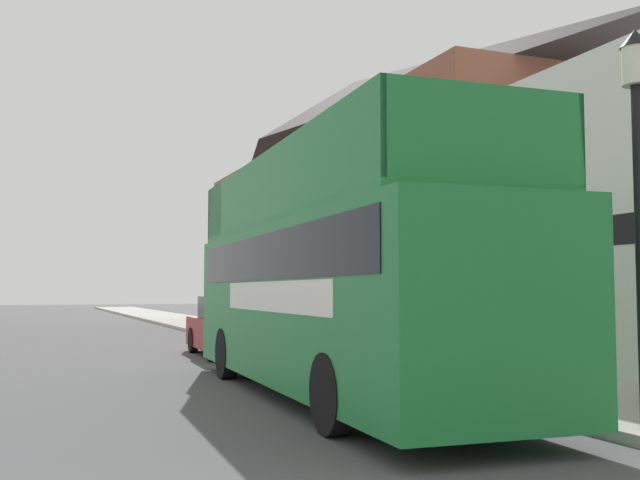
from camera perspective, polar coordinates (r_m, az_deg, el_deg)
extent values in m
plane|color=#4C4C4F|center=(24.26, -20.60, -7.67)|extent=(144.00, 144.00, 0.00)
cube|color=#ADAAA3|center=(22.73, -0.71, -8.02)|extent=(3.62, 108.00, 0.14)
cube|color=#935642|center=(31.48, 2.67, 0.14)|extent=(6.00, 25.72, 7.83)
pyramid|color=#383333|center=(32.29, 2.64, 9.57)|extent=(6.00, 25.72, 2.79)
cube|color=#1E7A38|center=(12.07, 1.14, -4.88)|extent=(2.87, 10.18, 2.46)
cube|color=white|center=(11.59, 2.00, -4.31)|extent=(2.69, 5.65, 0.45)
cube|color=black|center=(12.08, 1.13, -1.42)|extent=(2.87, 9.38, 0.70)
cube|color=#1E7A38|center=(12.11, 1.13, 1.18)|extent=(2.84, 9.38, 0.10)
cube|color=#1E7A38|center=(11.83, -4.27, 4.10)|extent=(0.48, 9.27, 1.04)
cube|color=#1E7A38|center=(12.63, 6.18, 3.60)|extent=(0.48, 9.27, 1.04)
cube|color=#1E7A38|center=(8.07, 12.54, 7.94)|extent=(2.43, 0.18, 1.04)
cube|color=#1E7A38|center=(15.90, -3.75, 2.05)|extent=(2.49, 1.52, 1.04)
cylinder|color=black|center=(14.83, -7.10, -8.57)|extent=(0.32, 0.99, 0.98)
cylinder|color=black|center=(15.43, 0.97, -8.41)|extent=(0.32, 0.99, 0.98)
cylinder|color=black|center=(9.03, 1.00, -11.65)|extent=(0.32, 0.99, 0.98)
cylinder|color=black|center=(9.98, 13.12, -10.80)|extent=(0.32, 0.99, 0.98)
cube|color=maroon|center=(19.91, -6.65, -7.09)|extent=(1.95, 4.53, 0.79)
cube|color=black|center=(19.75, -6.55, -5.14)|extent=(1.64, 2.20, 0.58)
cylinder|color=black|center=(21.13, -9.63, -7.53)|extent=(0.23, 0.70, 0.69)
cylinder|color=black|center=(21.45, -5.32, -7.51)|extent=(0.23, 0.70, 0.69)
cylinder|color=black|center=(18.41, -8.22, -8.09)|extent=(0.23, 0.70, 0.69)
cylinder|color=black|center=(18.78, -3.31, -8.03)|extent=(0.23, 0.70, 0.69)
cylinder|color=silver|center=(9.70, 22.93, 12.08)|extent=(0.32, 0.32, 0.45)
cone|color=black|center=(9.80, 22.87, 13.97)|extent=(0.35, 0.35, 0.22)
cylinder|color=black|center=(16.60, 2.24, -2.27)|extent=(0.13, 0.13, 4.07)
cylinder|color=silver|center=(16.81, 2.22, 5.45)|extent=(0.32, 0.32, 0.45)
cone|color=black|center=(16.87, 2.21, 6.57)|extent=(0.35, 0.35, 0.22)
cylinder|color=black|center=(24.68, -5.74, -3.02)|extent=(0.13, 0.13, 3.86)
cylinder|color=silver|center=(24.80, -5.71, 1.97)|extent=(0.32, 0.32, 0.45)
cone|color=black|center=(24.84, -5.70, 2.74)|extent=(0.35, 0.35, 0.22)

